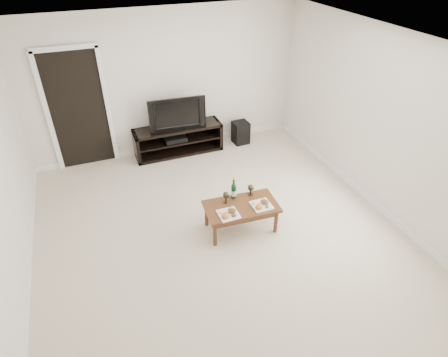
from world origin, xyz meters
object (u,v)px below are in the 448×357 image
television (176,112)px  coffee_table (241,217)px  media_console (178,140)px  subwoofer (241,132)px

television → coffee_table: television is taller
television → coffee_table: (0.23, -2.46, -0.64)m
media_console → television: bearing=0.0°
television → subwoofer: size_ratio=2.34×
media_console → subwoofer: bearing=-2.3°
television → coffee_table: bearing=-80.8°
subwoofer → coffee_table: size_ratio=0.44×
subwoofer → coffee_table: bearing=-116.0°
media_console → coffee_table: bearing=-84.5°
television → subwoofer: television is taller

